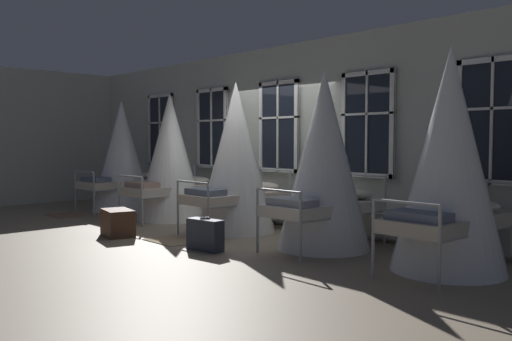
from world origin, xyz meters
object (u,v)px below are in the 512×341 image
Objects in this scene: cot_second at (170,158)px; suitcase_dark at (205,235)px; cot_first at (122,157)px; cot_fifth at (449,163)px; cot_third at (236,159)px; cot_fourth at (324,162)px; travel_trunk at (118,223)px.

cot_second reaches higher than suitcase_dark.
cot_fifth reaches higher than cot_first.
cot_third is at bearing 116.94° from suitcase_dark.
cot_third is 0.99× the size of cot_fourth.
cot_third is at bearing 91.21° from cot_fifth.
cot_fifth reaches higher than cot_fourth.
cot_first is 5.79m from cot_fourth.
cot_third is 4.35× the size of suitcase_dark.
cot_first reaches higher than suitcase_dark.
cot_fifth is at bearing -91.12° from cot_second.
cot_fourth is at bearing 45.43° from suitcase_dark.
cot_fourth is 4.37× the size of suitcase_dark.
cot_second is 0.98× the size of cot_third.
suitcase_dark is 0.91× the size of travel_trunk.
suitcase_dark is (-2.89, -1.36, -1.05)m from cot_fifth.
travel_trunk is (-0.96, -1.69, -1.01)m from cot_third.
cot_third is 1.94m from cot_fourth.
suitcase_dark is (0.91, -1.36, -1.00)m from cot_third.
cot_fourth is 0.96× the size of cot_fifth.
suitcase_dark is (2.86, -1.36, -0.97)m from cot_second.
cot_first is 3.85m from cot_third.
cot_first is 1.91m from cot_second.
cot_fifth is at bearing -87.75° from cot_fourth.
cot_fourth is at bearing -91.51° from cot_second.
cot_fourth reaches higher than cot_third.
cot_fourth is 1.96m from suitcase_dark.
cot_fifth is at bearing -91.80° from cot_first.
cot_second reaches higher than cot_first.
cot_first is at bearing 156.95° from suitcase_dark.
cot_third is 2.19m from travel_trunk.
suitcase_dark is at bearing -107.78° from cot_first.
cot_fourth reaches higher than travel_trunk.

